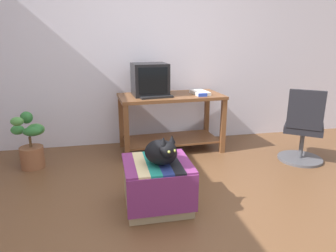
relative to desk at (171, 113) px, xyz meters
name	(u,v)px	position (x,y,z in m)	size (l,w,h in m)	color
ground_plane	(187,217)	(-0.21, -1.60, -0.50)	(14.00, 14.00, 0.00)	brown
back_wall	(149,49)	(-0.21, 0.45, 0.80)	(8.00, 0.10, 2.60)	silver
desk	(171,113)	(0.00, 0.00, 0.00)	(1.35, 0.71, 0.74)	brown
tv_monitor	(150,80)	(-0.26, 0.04, 0.43)	(0.45, 0.43, 0.40)	black
keyboard	(156,97)	(-0.22, -0.16, 0.25)	(0.40, 0.15, 0.02)	black
book	(200,93)	(0.38, -0.03, 0.26)	(0.18, 0.30, 0.04)	white
ottoman_with_blanket	(157,185)	(-0.42, -1.39, -0.29)	(0.57, 0.56, 0.42)	tan
cat	(162,152)	(-0.39, -1.43, 0.03)	(0.35, 0.40, 0.27)	black
potted_plant	(31,144)	(-1.68, -0.24, -0.22)	(0.36, 0.29, 0.64)	brown
office_chair	(303,131)	(1.44, -0.73, -0.12)	(0.59, 0.59, 0.89)	#4C4C51
stapler	(203,95)	(0.36, -0.20, 0.26)	(0.04, 0.11, 0.04)	#2342B7
pen	(202,93)	(0.42, 0.03, 0.24)	(0.01, 0.01, 0.14)	black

